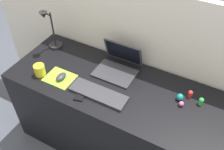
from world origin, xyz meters
TOP-DOWN VIEW (x-y plane):
  - ground_plane at (0.00, 0.00)m, footprint 6.00×6.00m
  - back_wall at (0.00, 0.35)m, footprint 2.78×0.05m
  - desk at (0.00, 0.00)m, footprint 1.58×0.62m
  - laptop at (-0.05, 0.16)m, footprint 0.30×0.28m
  - keyboard at (-0.06, -0.13)m, footprint 0.41×0.13m
  - mousepad at (-0.39, -0.13)m, footprint 0.21×0.17m
  - mouse at (-0.37, -0.13)m, footprint 0.06×0.10m
  - cell_phone at (-0.16, -0.19)m, footprint 0.09×0.14m
  - desk_lamp at (-0.65, 0.14)m, footprint 0.11×0.16m
  - coffee_mug at (-0.54, -0.16)m, footprint 0.08×0.08m
  - toy_figurine_green at (0.58, 0.12)m, footprint 0.03×0.03m
  - toy_figurine_teal at (0.44, 0.09)m, footprint 0.05×0.05m
  - toy_figurine_pink at (0.47, 0.04)m, footprint 0.03×0.03m
  - toy_figurine_red at (0.50, 0.15)m, footprint 0.03×0.03m

SIDE VIEW (x-z plane):
  - ground_plane at x=0.00m, z-range 0.00..0.00m
  - desk at x=0.00m, z-range 0.00..0.74m
  - back_wall at x=0.00m, z-range 0.00..1.33m
  - mousepad at x=-0.39m, z-range 0.74..0.74m
  - cell_phone at x=-0.16m, z-range 0.74..0.75m
  - keyboard at x=-0.06m, z-range 0.74..0.76m
  - toy_figurine_pink at x=0.47m, z-range 0.74..0.78m
  - mouse at x=-0.37m, z-range 0.74..0.78m
  - toy_figurine_teal at x=0.44m, z-range 0.74..0.79m
  - toy_figurine_red at x=0.50m, z-range 0.74..0.80m
  - toy_figurine_green at x=0.58m, z-range 0.74..0.80m
  - coffee_mug at x=-0.54m, z-range 0.74..0.83m
  - laptop at x=-0.05m, z-range 0.69..0.90m
  - desk_lamp at x=-0.65m, z-range 0.73..1.09m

